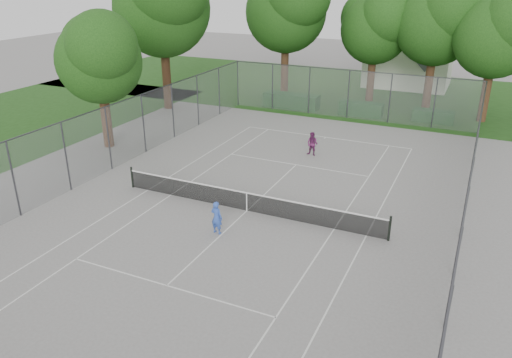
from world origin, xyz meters
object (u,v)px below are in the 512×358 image
at_px(tennis_net, 247,201).
at_px(woman_player, 312,144).
at_px(girl_player, 217,217).
at_px(house, 411,45).

xyz_separation_m(tennis_net, woman_player, (0.29, 8.26, 0.19)).
xyz_separation_m(tennis_net, girl_player, (-0.24, -2.35, 0.21)).
distance_m(tennis_net, house, 30.48).
bearing_deg(girl_player, tennis_net, -88.40).
bearing_deg(woman_player, house, 93.34).
bearing_deg(house, tennis_net, -94.04).
height_order(tennis_net, girl_player, girl_player).
relative_size(house, girl_player, 6.42).
bearing_deg(girl_player, house, -86.73).
distance_m(house, girl_player, 32.81).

